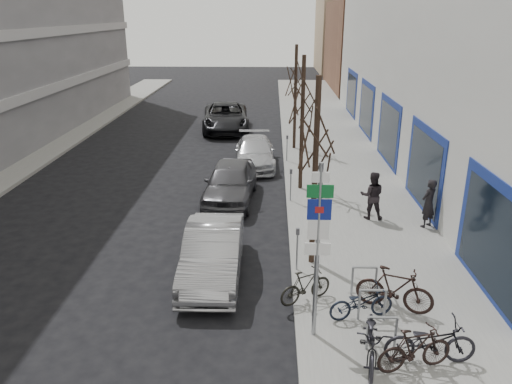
# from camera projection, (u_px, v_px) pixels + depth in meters

# --- Properties ---
(ground) EXTENTS (120.00, 120.00, 0.00)m
(ground) POSITION_uv_depth(u_px,v_px,m) (208.00, 337.00, 11.43)
(ground) COLOR black
(ground) RESTS_ON ground
(sidewalk_east) EXTENTS (5.00, 70.00, 0.15)m
(sidewalk_east) POSITION_uv_depth(u_px,v_px,m) (346.00, 190.00, 20.67)
(sidewalk_east) COLOR slate
(sidewalk_east) RESTS_ON ground
(brick_building_far) EXTENTS (12.00, 14.00, 8.00)m
(brick_building_far) POSITION_uv_depth(u_px,v_px,m) (395.00, 46.00, 47.27)
(brick_building_far) COLOR brown
(brick_building_far) RESTS_ON ground
(tan_building_far) EXTENTS (13.00, 12.00, 9.00)m
(tan_building_far) POSITION_uv_depth(u_px,v_px,m) (371.00, 34.00, 61.18)
(tan_building_far) COLOR #937A5B
(tan_building_far) RESTS_ON ground
(highway_sign_pole) EXTENTS (0.55, 0.10, 4.20)m
(highway_sign_pole) POSITION_uv_depth(u_px,v_px,m) (318.00, 242.00, 10.51)
(highway_sign_pole) COLOR gray
(highway_sign_pole) RESTS_ON ground
(bike_rack) EXTENTS (0.66, 2.26, 0.83)m
(bike_rack) POSITION_uv_depth(u_px,v_px,m) (372.00, 301.00, 11.66)
(bike_rack) COLOR gray
(bike_rack) RESTS_ON sidewalk_east
(tree_near) EXTENTS (1.80, 1.80, 5.50)m
(tree_near) POSITION_uv_depth(u_px,v_px,m) (317.00, 129.00, 13.25)
(tree_near) COLOR black
(tree_near) RESTS_ON ground
(tree_mid) EXTENTS (1.80, 1.80, 5.50)m
(tree_mid) POSITION_uv_depth(u_px,v_px,m) (303.00, 92.00, 19.36)
(tree_mid) COLOR black
(tree_mid) RESTS_ON ground
(tree_far) EXTENTS (1.80, 1.80, 5.50)m
(tree_far) POSITION_uv_depth(u_px,v_px,m) (296.00, 73.00, 25.47)
(tree_far) COLOR black
(tree_far) RESTS_ON ground
(meter_front) EXTENTS (0.10, 0.08, 1.27)m
(meter_front) POSITION_uv_depth(u_px,v_px,m) (297.00, 245.00, 13.88)
(meter_front) COLOR gray
(meter_front) RESTS_ON sidewalk_east
(meter_mid) EXTENTS (0.10, 0.08, 1.27)m
(meter_mid) POSITION_uv_depth(u_px,v_px,m) (291.00, 182.00, 19.05)
(meter_mid) COLOR gray
(meter_mid) RESTS_ON sidewalk_east
(meter_back) EXTENTS (0.10, 0.08, 1.27)m
(meter_back) POSITION_uv_depth(u_px,v_px,m) (287.00, 146.00, 24.21)
(meter_back) COLOR gray
(meter_back) RESTS_ON sidewalk_east
(bike_near_left) EXTENTS (0.90, 2.03, 1.20)m
(bike_near_left) POSITION_uv_depth(u_px,v_px,m) (373.00, 337.00, 10.23)
(bike_near_left) COLOR black
(bike_near_left) RESTS_ON sidewalk_east
(bike_near_right) EXTENTS (1.73, 0.92, 1.00)m
(bike_near_right) POSITION_uv_depth(u_px,v_px,m) (415.00, 349.00, 10.02)
(bike_near_right) COLOR black
(bike_near_right) RESTS_ON sidewalk_east
(bike_mid_curb) EXTENTS (1.66, 0.86, 0.97)m
(bike_mid_curb) POSITION_uv_depth(u_px,v_px,m) (361.00, 300.00, 11.74)
(bike_mid_curb) COLOR black
(bike_mid_curb) RESTS_ON sidewalk_east
(bike_mid_inner) EXTENTS (1.51, 1.14, 0.91)m
(bike_mid_inner) POSITION_uv_depth(u_px,v_px,m) (306.00, 286.00, 12.42)
(bike_mid_inner) COLOR black
(bike_mid_inner) RESTS_ON sidewalk_east
(bike_far_curb) EXTENTS (1.90, 0.61, 1.15)m
(bike_far_curb) POSITION_uv_depth(u_px,v_px,m) (431.00, 338.00, 10.22)
(bike_far_curb) COLOR black
(bike_far_curb) RESTS_ON sidewalk_east
(bike_far_inner) EXTENTS (1.96, 1.19, 1.14)m
(bike_far_inner) POSITION_uv_depth(u_px,v_px,m) (395.00, 289.00, 12.06)
(bike_far_inner) COLOR black
(bike_far_inner) RESTS_ON sidewalk_east
(parked_car_front) EXTENTS (1.60, 4.43, 1.45)m
(parked_car_front) POSITION_uv_depth(u_px,v_px,m) (213.00, 253.00, 13.85)
(parked_car_front) COLOR #9A9A9E
(parked_car_front) RESTS_ON ground
(parked_car_mid) EXTENTS (2.08, 4.65, 1.55)m
(parked_car_mid) POSITION_uv_depth(u_px,v_px,m) (230.00, 182.00, 19.46)
(parked_car_mid) COLOR #454449
(parked_car_mid) RESTS_ON ground
(parked_car_back) EXTENTS (2.09, 4.68, 1.34)m
(parked_car_back) POSITION_uv_depth(u_px,v_px,m) (255.00, 152.00, 23.97)
(parked_car_back) COLOR #B7B8BD
(parked_car_back) RESTS_ON ground
(lane_car) EXTENTS (3.28, 6.21, 1.66)m
(lane_car) POSITION_uv_depth(u_px,v_px,m) (226.00, 117.00, 31.20)
(lane_car) COLOR black
(lane_car) RESTS_ON ground
(pedestrian_near) EXTENTS (0.73, 0.70, 1.69)m
(pedestrian_near) POSITION_uv_depth(u_px,v_px,m) (428.00, 203.00, 16.69)
(pedestrian_near) COLOR black
(pedestrian_near) RESTS_ON sidewalk_east
(pedestrian_far) EXTENTS (0.68, 0.50, 1.73)m
(pedestrian_far) POSITION_uv_depth(u_px,v_px,m) (372.00, 195.00, 17.36)
(pedestrian_far) COLOR black
(pedestrian_far) RESTS_ON sidewalk_east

